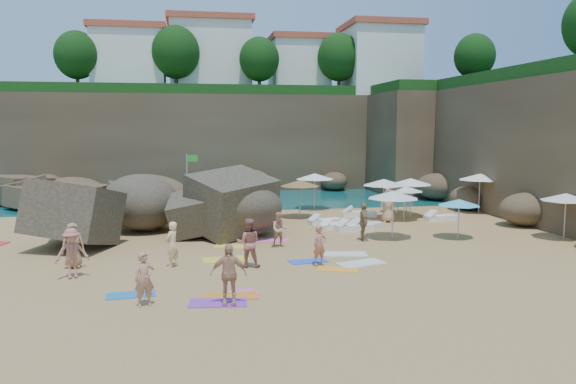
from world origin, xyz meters
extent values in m
plane|color=tan|center=(0.00, 0.00, 0.00)|extent=(120.00, 120.00, 0.00)
plane|color=#0C4751|center=(0.00, 30.00, 0.00)|extent=(120.00, 120.00, 0.00)
cube|color=brown|center=(2.00, 25.00, 4.00)|extent=(44.00, 8.00, 8.00)
cube|color=brown|center=(19.00, 8.00, 4.00)|extent=(8.00, 30.00, 8.00)
cube|color=brown|center=(17.00, 20.00, 4.00)|extent=(10.00, 12.00, 8.00)
cube|color=white|center=(-8.00, 26.00, 10.75)|extent=(6.00, 5.00, 5.50)
cube|color=#B2472D|center=(-8.00, 26.00, 13.75)|extent=(6.48, 5.40, 0.50)
cube|color=white|center=(-1.00, 27.00, 11.25)|extent=(7.00, 6.00, 6.50)
cube|color=#B2472D|center=(-1.00, 27.00, 14.75)|extent=(7.56, 6.48, 0.50)
cube|color=white|center=(7.00, 26.00, 10.50)|extent=(5.00, 5.00, 5.00)
cube|color=#B2472D|center=(7.00, 26.00, 13.25)|extent=(5.40, 5.40, 0.50)
cube|color=white|center=(14.00, 24.00, 11.00)|extent=(6.00, 6.00, 6.00)
cube|color=#B2472D|center=(14.00, 24.00, 14.25)|extent=(6.48, 6.48, 0.50)
sphere|color=#11380F|center=(-12.00, 24.00, 11.20)|extent=(3.60, 3.60, 3.60)
sphere|color=#11380F|center=(-4.00, 24.00, 11.60)|extent=(4.05, 4.05, 4.05)
sphere|color=#11380F|center=(3.00, 23.00, 11.04)|extent=(3.42, 3.42, 3.42)
sphere|color=#11380F|center=(10.00, 23.00, 11.36)|extent=(3.78, 3.78, 3.78)
sphere|color=#11380F|center=(19.00, 16.00, 10.80)|extent=(3.15, 3.15, 3.15)
cylinder|color=white|center=(-18.00, 30.00, 3.00)|extent=(0.10, 0.10, 6.00)
cylinder|color=white|center=(-16.50, 30.00, 3.00)|extent=(0.10, 0.10, 6.00)
cylinder|color=white|center=(-15.00, 30.00, 3.00)|extent=(0.10, 0.10, 6.00)
cylinder|color=silver|center=(-3.17, 10.61, 1.83)|extent=(0.07, 0.07, 3.66)
cube|color=green|center=(-2.81, 10.61, 3.36)|extent=(0.64, 0.10, 0.41)
cylinder|color=silver|center=(0.19, 5.89, 0.93)|extent=(0.05, 0.05, 1.87)
cone|color=white|center=(0.19, 5.89, 1.82)|extent=(2.09, 2.09, 0.32)
cylinder|color=silver|center=(4.96, 9.92, 1.11)|extent=(0.06, 0.06, 2.21)
cone|color=white|center=(4.96, 9.92, 2.16)|extent=(2.48, 2.48, 0.38)
cylinder|color=silver|center=(9.86, 5.82, 1.10)|extent=(0.06, 0.06, 2.19)
cone|color=white|center=(9.86, 5.82, 2.14)|extent=(2.46, 2.46, 0.37)
cylinder|color=silver|center=(9.74, 7.58, 0.88)|extent=(0.05, 0.05, 1.77)
cone|color=silver|center=(9.74, 7.58, 1.72)|extent=(1.98, 1.98, 0.30)
cylinder|color=silver|center=(14.74, 6.72, 1.16)|extent=(0.07, 0.07, 2.32)
cone|color=white|center=(14.74, 6.72, 2.26)|extent=(2.60, 2.60, 0.40)
cylinder|color=silver|center=(8.06, 5.47, 1.11)|extent=(0.06, 0.06, 2.21)
cone|color=silver|center=(8.06, 5.47, 2.16)|extent=(2.48, 2.48, 0.38)
cylinder|color=silver|center=(3.36, 6.76, 1.06)|extent=(0.06, 0.06, 2.11)
cone|color=red|center=(3.36, 6.76, 2.06)|extent=(2.37, 2.37, 0.36)
cylinder|color=silver|center=(9.05, 4.78, 0.95)|extent=(0.06, 0.06, 1.90)
cone|color=silver|center=(9.05, 4.78, 1.85)|extent=(2.13, 2.13, 0.32)
cylinder|color=silver|center=(9.90, 6.52, 1.02)|extent=(0.06, 0.06, 2.05)
cone|color=white|center=(9.90, 6.52, 2.00)|extent=(2.30, 2.30, 0.35)
cylinder|color=silver|center=(6.55, -0.08, 1.10)|extent=(0.06, 0.06, 2.19)
cone|color=silver|center=(6.55, -0.08, 2.14)|extent=(2.46, 2.46, 0.37)
cylinder|color=silver|center=(9.69, -0.57, 0.90)|extent=(0.05, 0.05, 1.80)
cone|color=#3EADD5|center=(9.69, -0.57, 1.76)|extent=(2.02, 2.02, 0.31)
cylinder|color=silver|center=(14.62, -1.60, 1.05)|extent=(0.06, 0.06, 2.09)
cone|color=silver|center=(14.62, -1.60, 2.04)|extent=(2.35, 2.35, 0.36)
cube|color=white|center=(4.45, 3.03, 0.13)|extent=(1.73, 1.33, 0.26)
cube|color=white|center=(4.30, 4.41, 0.14)|extent=(1.95, 1.08, 0.29)
cube|color=silver|center=(6.14, 2.70, 0.15)|extent=(2.00, 1.06, 0.30)
cube|color=white|center=(6.97, 6.60, 0.15)|extent=(2.08, 1.01, 0.31)
cube|color=white|center=(11.15, 4.43, 0.15)|extent=(2.04, 0.97, 0.30)
cube|color=white|center=(5.36, 2.31, 0.15)|extent=(2.08, 1.03, 0.31)
cube|color=#216EB3|center=(-4.91, -7.30, 0.01)|extent=(1.61, 0.93, 0.03)
cube|color=pink|center=(-1.69, -7.85, 0.01)|extent=(1.82, 1.32, 0.03)
cube|color=orange|center=(-1.78, -8.01, 0.02)|extent=(1.76, 0.93, 0.03)
cube|color=yellow|center=(-1.61, -3.01, 0.02)|extent=(1.95, 1.08, 0.03)
cube|color=silver|center=(3.61, -4.57, 0.02)|extent=(2.06, 1.46, 0.03)
cube|color=purple|center=(-2.19, -8.61, 0.02)|extent=(1.85, 1.07, 0.03)
cube|color=blue|center=(1.63, -3.87, 0.01)|extent=(1.61, 0.97, 0.03)
cube|color=pink|center=(0.76, 0.45, 0.01)|extent=(1.78, 1.06, 0.03)
cube|color=#FF9E28|center=(2.45, -5.30, 0.01)|extent=(1.66, 1.12, 0.03)
cube|color=yellow|center=(-1.20, -0.49, 0.01)|extent=(1.66, 1.17, 0.03)
cube|color=silver|center=(3.41, -2.91, 0.02)|extent=(1.97, 1.22, 0.03)
imported|color=tan|center=(-4.37, -8.48, 0.83)|extent=(0.69, 0.56, 1.65)
imported|color=#A96554|center=(-0.81, -4.33, 0.95)|extent=(1.02, 0.85, 1.89)
imported|color=tan|center=(1.11, 10.74, 0.80)|extent=(1.09, 0.58, 1.60)
imported|color=#96784B|center=(5.05, -0.27, 0.90)|extent=(0.57, 1.10, 1.79)
imported|color=tan|center=(7.99, 4.47, 0.95)|extent=(1.05, 0.77, 1.91)
imported|color=tan|center=(-0.10, 8.43, 0.73)|extent=(1.40, 0.60, 1.46)
imported|color=#FAD28E|center=(-3.70, -3.80, 0.88)|extent=(0.70, 0.77, 1.76)
imported|color=#AD6756|center=(-7.14, -4.87, 0.24)|extent=(1.71, 2.07, 0.47)
imported|color=tan|center=(-1.88, -8.83, 0.23)|extent=(1.28, 1.96, 0.45)
imported|color=#A37C51|center=(-7.40, -3.35, 0.23)|extent=(1.24, 1.87, 0.46)
imported|color=#B16758|center=(1.92, -4.59, 0.18)|extent=(1.05, 1.63, 0.37)
imported|color=tan|center=(0.92, -1.05, 0.29)|extent=(0.93, 1.63, 0.59)
camera|label=1|loc=(-2.93, -25.35, 5.39)|focal=35.00mm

